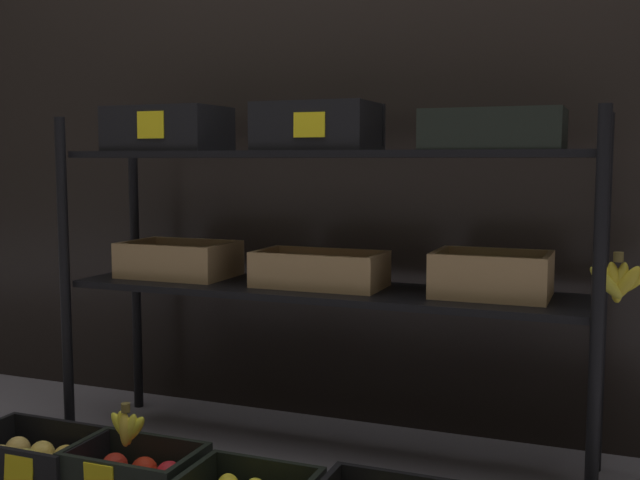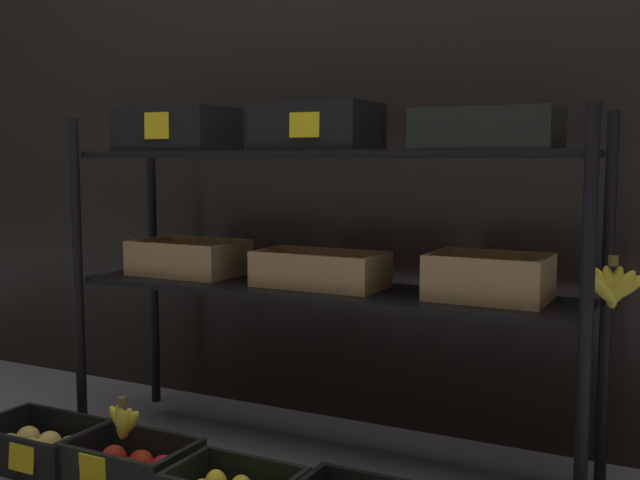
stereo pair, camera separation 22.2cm
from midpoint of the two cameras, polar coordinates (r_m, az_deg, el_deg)
The scene contains 6 objects.
ground_plane at distance 2.38m, azimuth 2.78°, elevation -15.70°, with size 10.00×10.00×0.00m, color slate.
storefront_wall at distance 2.56m, azimuth 6.45°, elevation 5.69°, with size 3.94×0.12×1.73m, color black.
display_rack at distance 2.22m, azimuth 2.63°, elevation 1.69°, with size 1.67×0.40×1.04m.
crate_ground_apple_gold at distance 2.41m, azimuth -17.52°, elevation -14.53°, with size 0.37×0.25×0.12m.
crate_ground_apple_red at distance 2.20m, azimuth -11.00°, elevation -16.30°, with size 0.34×0.23×0.12m.
banana_bunch_loose at distance 2.17m, azimuth -11.51°, elevation -13.11°, with size 0.13×0.04×0.12m.
Camera 2 is at (1.01, -1.97, 0.88)m, focal length 43.08 mm.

